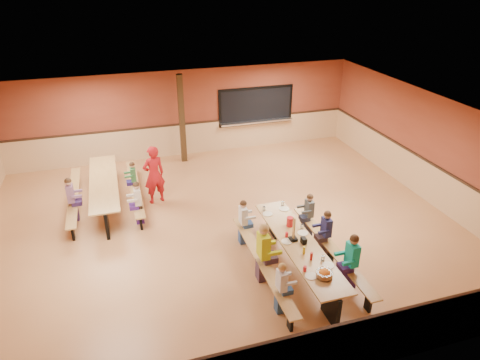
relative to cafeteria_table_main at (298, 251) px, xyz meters
name	(u,v)px	position (x,y,z in m)	size (l,w,h in m)	color
ground	(223,225)	(-1.11, 2.26, -0.53)	(12.00, 12.00, 0.00)	#A5683E
room_envelope	(222,202)	(-1.11, 2.26, 0.16)	(12.04, 10.04, 3.02)	brown
kitchen_pass_through	(256,108)	(1.49, 7.22, 0.96)	(2.78, 0.28, 1.38)	black
structural_post	(182,119)	(-1.31, 6.66, 0.97)	(0.18, 0.18, 3.00)	#2F1F0F
cafeteria_table_main	(298,251)	(0.00, 0.00, 0.00)	(1.91, 3.70, 0.74)	#AB7D44
cafeteria_table_second	(104,188)	(-3.98, 4.28, 0.00)	(1.91, 3.70, 0.74)	#AB7D44
seated_child_white_left	(281,288)	(-0.83, -1.06, 0.04)	(0.33, 0.27, 1.13)	silver
seated_adult_yellow	(263,253)	(-0.83, -0.05, 0.15)	(0.44, 0.36, 1.36)	#BCCB14
seated_child_grey_left	(243,222)	(-0.83, 1.37, 0.05)	(0.34, 0.28, 1.15)	white
seated_child_teal_right	(351,262)	(0.82, -0.80, 0.11)	(0.40, 0.32, 1.26)	#12AC9A
seated_child_navy_right	(326,234)	(0.82, 0.33, 0.06)	(0.35, 0.29, 1.17)	navy
seated_child_char_right	(309,215)	(0.82, 1.23, 0.04)	(0.33, 0.27, 1.13)	#464D4F
seated_child_purple_sec	(72,200)	(-4.80, 3.69, 0.08)	(0.37, 0.30, 1.21)	#83577A
seated_child_green_sec	(134,180)	(-3.15, 4.46, 0.03)	(0.32, 0.26, 1.11)	#397C43
seated_child_tan_sec	(138,203)	(-3.15, 3.04, 0.06)	(0.35, 0.29, 1.17)	beige
standing_woman	(154,175)	(-2.60, 4.04, 0.33)	(0.62, 0.41, 1.71)	#B11419
punch_pitcher	(290,222)	(0.07, 0.67, 0.32)	(0.16, 0.16, 0.22)	red
chip_bowl	(324,274)	(0.00, -1.19, 0.29)	(0.32, 0.32, 0.15)	orange
napkin_dispenser	(304,241)	(0.09, -0.05, 0.28)	(0.10, 0.14, 0.13)	black
condiment_mustard	(304,250)	(-0.06, -0.39, 0.30)	(0.06, 0.06, 0.17)	yellow
condiment_ketchup	(311,256)	(0.00, -0.62, 0.30)	(0.06, 0.06, 0.17)	#B2140F
table_paddle	(293,235)	(-0.08, 0.12, 0.35)	(0.16, 0.16, 0.56)	black
place_settings	(299,240)	(0.00, 0.00, 0.27)	(0.65, 3.30, 0.11)	beige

